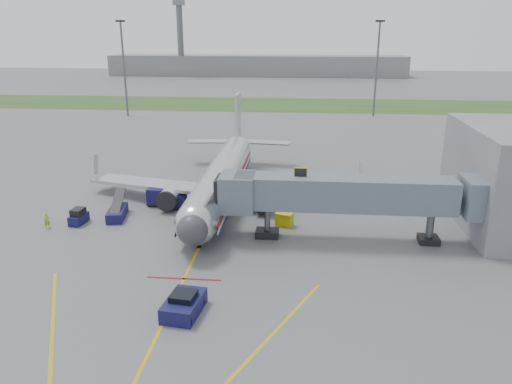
# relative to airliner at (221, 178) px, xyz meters

# --- Properties ---
(ground) EXTENTS (400.00, 400.00, 0.00)m
(ground) POSITION_rel_airliner_xyz_m (-0.00, -15.25, -2.65)
(ground) COLOR #565659
(ground) RESTS_ON ground
(grass_strip) EXTENTS (300.00, 25.00, 0.01)m
(grass_strip) POSITION_rel_airliner_xyz_m (-0.00, 74.75, -2.64)
(grass_strip) COLOR #2D4C1E
(grass_strip) RESTS_ON ground
(apron_markings) EXTENTS (21.52, 50.00, 0.01)m
(apron_markings) POSITION_rel_airliner_xyz_m (-0.00, -22.65, -2.64)
(apron_markings) COLOR gold
(apron_markings) RESTS_ON ground
(airliner) EXTENTS (32.10, 35.67, 10.25)m
(airliner) POSITION_rel_airliner_xyz_m (0.00, 0.00, 0.00)
(airliner) COLOR silver
(airliner) RESTS_ON ground
(jet_bridge) EXTENTS (25.30, 4.00, 6.90)m
(jet_bridge) POSITION_rel_airliner_xyz_m (12.86, -10.25, 1.82)
(jet_bridge) COLOR slate
(jet_bridge) RESTS_ON ground
(light_mast_left) EXTENTS (2.00, 0.44, 20.40)m
(light_mast_left) POSITION_rel_airliner_xyz_m (-30.00, 54.75, 8.13)
(light_mast_left) COLOR #595B60
(light_mast_left) RESTS_ON ground
(light_mast_right) EXTENTS (2.00, 0.44, 20.40)m
(light_mast_right) POSITION_rel_airliner_xyz_m (25.00, 59.75, 8.13)
(light_mast_right) COLOR #595B60
(light_mast_right) RESTS_ON ground
(distant_terminal) EXTENTS (120.00, 14.00, 8.00)m
(distant_terminal) POSITION_rel_airliner_xyz_m (-10.00, 154.75, 1.35)
(distant_terminal) COLOR slate
(distant_terminal) RESTS_ON ground
(control_tower) EXTENTS (4.00, 4.00, 30.00)m
(control_tower) POSITION_rel_airliner_xyz_m (-40.00, 149.75, 14.68)
(control_tower) COLOR #595B60
(control_tower) RESTS_ON ground
(pushback_tug) EXTENTS (2.72, 3.97, 1.54)m
(pushback_tug) POSITION_rel_airliner_xyz_m (1.14, -24.10, -2.00)
(pushback_tug) COLOR #0F0D39
(pushback_tug) RESTS_ON ground
(baggage_tug) EXTENTS (1.41, 2.38, 1.59)m
(baggage_tug) POSITION_rel_airliner_xyz_m (-13.34, -8.63, -1.94)
(baggage_tug) COLOR #0F0D39
(baggage_tug) RESTS_ON ground
(baggage_cart_a) EXTENTS (1.66, 1.66, 1.58)m
(baggage_cart_a) POSITION_rel_airliner_xyz_m (-6.19, 0.48, -1.84)
(baggage_cart_a) COLOR #0F0D39
(baggage_cart_a) RESTS_ON ground
(baggage_cart_b) EXTENTS (1.51, 1.51, 1.59)m
(baggage_cart_b) POSITION_rel_airliner_xyz_m (-4.16, -3.28, -1.83)
(baggage_cart_b) COLOR #0F0D39
(baggage_cart_b) RESTS_ON ground
(baggage_cart_c) EXTENTS (1.91, 1.91, 1.98)m
(baggage_cart_c) POSITION_rel_airliner_xyz_m (-6.99, -2.44, -1.64)
(baggage_cart_c) COLOR #0F0D39
(baggage_cart_c) RESTS_ON ground
(belt_loader) EXTENTS (2.23, 5.07, 2.40)m
(belt_loader) POSITION_rel_airliner_xyz_m (-10.01, -6.65, -2.05)
(belt_loader) COLOR #0F0D39
(belt_loader) RESTS_ON ground
(ground_power_cart) EXTENTS (1.92, 1.57, 1.33)m
(ground_power_cart) POSITION_rel_airliner_xyz_m (7.50, -7.25, -1.99)
(ground_power_cart) COLOR #CFC10C
(ground_power_cart) RESTS_ON ground
(ramp_worker) EXTENTS (0.68, 0.61, 1.57)m
(ramp_worker) POSITION_rel_airliner_xyz_m (-15.90, -10.13, -1.86)
(ramp_worker) COLOR #7DC517
(ramp_worker) RESTS_ON ground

